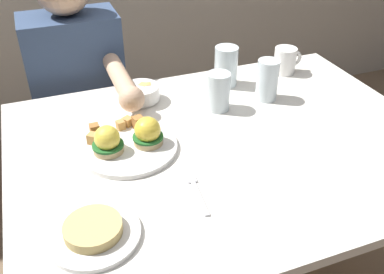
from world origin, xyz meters
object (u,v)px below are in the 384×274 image
(water_glass_far, at_px, (218,93))
(water_glass_extra, at_px, (226,69))
(dining_table, at_px, (226,171))
(coffee_mug, at_px, (285,60))
(fruit_bowl, at_px, (141,93))
(water_glass_near, at_px, (267,82))
(fork, at_px, (196,191))
(side_plate, at_px, (94,232))
(eggs_benedict_plate, at_px, (128,141))
(diner_person, at_px, (81,95))

(water_glass_far, distance_m, water_glass_extra, 0.17)
(dining_table, height_order, coffee_mug, coffee_mug)
(fruit_bowl, bearing_deg, water_glass_far, -31.51)
(water_glass_near, xyz_separation_m, water_glass_far, (-0.17, -0.01, -0.00))
(fork, distance_m, side_plate, 0.26)
(fork, height_order, water_glass_far, water_glass_far)
(coffee_mug, bearing_deg, fruit_bowl, -177.23)
(eggs_benedict_plate, relative_size, water_glass_extra, 1.96)
(fruit_bowl, bearing_deg, coffee_mug, 2.77)
(fork, bearing_deg, water_glass_far, 59.17)
(water_glass_extra, relative_size, side_plate, 0.69)
(dining_table, bearing_deg, coffee_mug, 41.44)
(dining_table, xyz_separation_m, side_plate, (-0.42, -0.23, 0.12))
(eggs_benedict_plate, relative_size, fork, 1.73)
(coffee_mug, xyz_separation_m, water_glass_far, (-0.34, -0.16, 0.01))
(fruit_bowl, relative_size, side_plate, 0.60)
(fruit_bowl, height_order, water_glass_extra, water_glass_extra)
(water_glass_near, bearing_deg, coffee_mug, 43.33)
(water_glass_near, distance_m, water_glass_extra, 0.16)
(eggs_benedict_plate, bearing_deg, water_glass_near, 14.27)
(dining_table, distance_m, coffee_mug, 0.53)
(water_glass_near, relative_size, side_plate, 0.67)
(fork, bearing_deg, eggs_benedict_plate, 115.93)
(dining_table, distance_m, eggs_benedict_plate, 0.31)
(dining_table, relative_size, coffee_mug, 10.77)
(eggs_benedict_plate, xyz_separation_m, water_glass_near, (0.49, 0.13, 0.03))
(fork, relative_size, water_glass_extra, 1.13)
(dining_table, distance_m, water_glass_near, 0.33)
(dining_table, height_order, fruit_bowl, fruit_bowl)
(side_plate, height_order, diner_person, diner_person)
(water_glass_far, height_order, diner_person, diner_person)
(fruit_bowl, height_order, water_glass_far, water_glass_far)
(diner_person, bearing_deg, water_glass_near, -36.81)
(eggs_benedict_plate, bearing_deg, diner_person, 96.42)
(dining_table, bearing_deg, side_plate, -151.52)
(fruit_bowl, bearing_deg, dining_table, -61.56)
(dining_table, distance_m, water_glass_extra, 0.39)
(eggs_benedict_plate, bearing_deg, water_glass_extra, 32.86)
(dining_table, distance_m, water_glass_far, 0.25)
(dining_table, bearing_deg, eggs_benedict_plate, 167.67)
(fruit_bowl, xyz_separation_m, fork, (0.01, -0.48, -0.03))
(diner_person, bearing_deg, eggs_benedict_plate, -83.58)
(fork, distance_m, diner_person, 0.79)
(fruit_bowl, xyz_separation_m, water_glass_far, (0.21, -0.13, 0.03))
(coffee_mug, height_order, water_glass_far, water_glass_far)
(water_glass_extra, xyz_separation_m, diner_person, (-0.47, 0.28, -0.15))
(dining_table, height_order, water_glass_extra, water_glass_extra)
(dining_table, bearing_deg, fork, -133.74)
(fruit_bowl, bearing_deg, side_plate, -114.82)
(eggs_benedict_plate, bearing_deg, side_plate, -116.76)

